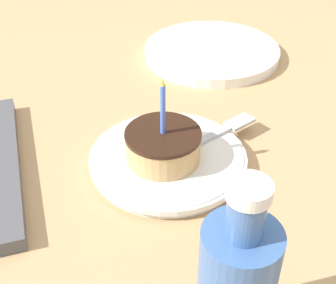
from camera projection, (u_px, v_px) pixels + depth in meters
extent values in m
cube|color=tan|center=(156.00, 171.00, 0.66)|extent=(2.40, 2.40, 0.04)
cylinder|color=white|center=(168.00, 160.00, 0.64)|extent=(0.20, 0.20, 0.02)
cylinder|color=white|center=(168.00, 158.00, 0.63)|extent=(0.21, 0.21, 0.01)
cylinder|color=tan|center=(163.00, 147.00, 0.61)|extent=(0.10, 0.10, 0.04)
cylinder|color=black|center=(163.00, 134.00, 0.60)|extent=(0.10, 0.10, 0.01)
cylinder|color=#4C72E0|center=(163.00, 110.00, 0.58)|extent=(0.01, 0.01, 0.07)
cone|color=yellow|center=(163.00, 82.00, 0.56)|extent=(0.01, 0.01, 0.01)
cube|color=#B2B2B7|center=(191.00, 146.00, 0.64)|extent=(0.06, 0.14, 0.00)
cube|color=#B2B2B7|center=(240.00, 122.00, 0.69)|extent=(0.04, 0.05, 0.00)
cylinder|color=#3F66A5|center=(246.00, 216.00, 0.35)|extent=(0.03, 0.03, 0.04)
cylinder|color=white|center=(249.00, 191.00, 0.33)|extent=(0.03, 0.03, 0.01)
cylinder|color=white|center=(212.00, 52.00, 0.91)|extent=(0.26, 0.26, 0.02)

